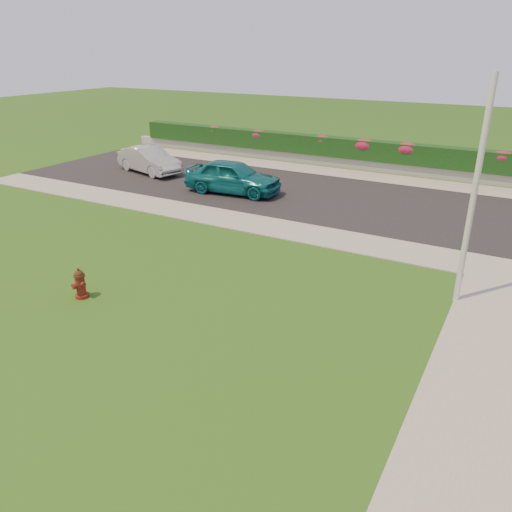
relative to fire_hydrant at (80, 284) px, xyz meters
The scene contains 17 objects.
ground 3.56m from the fire_hydrant, 17.25° to the right, with size 120.00×120.00×0.00m, color black.
street_far 13.06m from the fire_hydrant, 97.16° to the left, with size 26.00×8.00×0.04m, color black.
sidewalk_far 8.39m from the fire_hydrant, 108.28° to the left, with size 24.00×2.00×0.04m, color gray.
curb_corner 13.08m from the fire_hydrant, 37.48° to the left, with size 2.00×2.00×0.04m, color gray.
sidewalk_beyond 18.11m from the fire_hydrant, 82.47° to the left, with size 34.00×2.00×0.04m, color gray.
retaining_wall 19.60m from the fire_hydrant, 83.05° to the left, with size 34.00×0.40×0.60m, color gray.
hedge 19.71m from the fire_hydrant, 83.08° to the left, with size 32.00×0.90×1.10m, color black.
fire_hydrant is the anchor object (origin of this frame).
sedan_teal 11.60m from the fire_hydrant, 99.67° to the left, with size 1.89×4.70×1.60m, color #0D5F68.
sedan_silver 15.15m from the fire_hydrant, 123.02° to the left, with size 1.51×4.32×1.42m, color #AEB1B6.
utility_pole 11.00m from the fire_hydrant, 28.25° to the left, with size 0.16×0.16×6.12m, color silver.
flower_clump_a 21.19m from the fire_hydrant, 113.18° to the left, with size 1.11×0.71×0.55m, color #AF1E3A.
flower_clump_b 20.11m from the fire_hydrant, 104.37° to the left, with size 1.23×0.79×0.61m, color #AF1E3A.
flower_clump_c 19.49m from the fire_hydrant, 91.83° to the left, with size 1.12×0.72×0.56m, color #AF1E3A.
flower_clump_d 19.57m from the fire_hydrant, 84.34° to the left, with size 1.38×0.89×0.69m, color #AF1E3A.
flower_clump_e 19.97m from the fire_hydrant, 77.30° to the left, with size 1.37×0.88×0.68m, color #AF1E3A.
flower_clump_f 21.53m from the fire_hydrant, 64.77° to the left, with size 1.20×0.77×0.60m, color #AF1E3A.
Camera 1 is at (7.22, -7.62, 6.67)m, focal length 35.00 mm.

